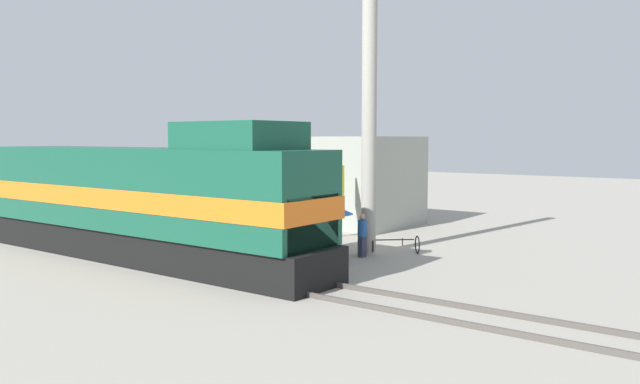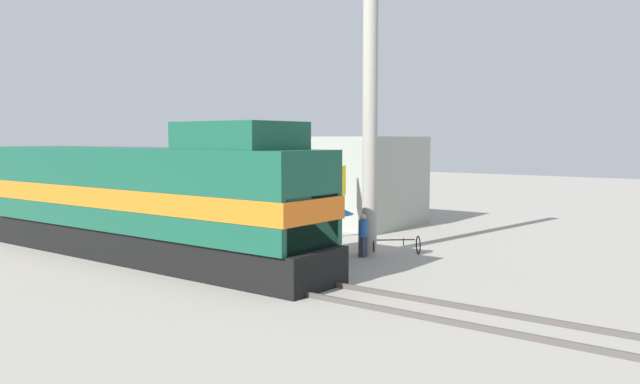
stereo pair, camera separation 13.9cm
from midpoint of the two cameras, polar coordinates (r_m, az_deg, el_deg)
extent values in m
plane|color=gray|center=(20.73, -9.09, -7.41)|extent=(120.00, 120.00, 0.00)
cube|color=#4C4742|center=(20.23, -10.56, -7.52)|extent=(0.08, 31.25, 0.15)
cube|color=#4C4742|center=(21.21, -7.70, -6.90)|extent=(0.08, 31.25, 0.15)
cube|color=black|center=(23.62, -15.99, -4.58)|extent=(2.63, 16.18, 1.16)
cube|color=#144C38|center=(23.37, -16.11, 0.33)|extent=(2.86, 15.53, 2.90)
cube|color=orange|center=(23.40, -16.09, -0.37)|extent=(2.90, 15.69, 0.70)
cube|color=orange|center=(18.64, -3.54, -2.63)|extent=(2.43, 2.27, 1.59)
cube|color=#144C38|center=(19.67, -7.57, 5.13)|extent=(2.69, 3.56, 0.86)
cylinder|color=#9E998E|center=(23.54, 4.35, 8.09)|extent=(0.57, 0.57, 11.42)
cylinder|color=#4C4C4C|center=(22.54, 0.30, -3.72)|extent=(0.05, 0.05, 2.04)
cone|color=#1959B2|center=(22.42, 0.30, -1.43)|extent=(2.02, 2.02, 0.46)
cube|color=#595959|center=(27.43, 0.66, -2.35)|extent=(0.12, 0.12, 1.86)
cube|color=yellow|center=(27.27, 0.66, 0.97)|extent=(2.32, 0.08, 1.33)
sphere|color=#236028|center=(23.94, 0.49, -4.71)|extent=(0.79, 0.79, 0.79)
cube|color=#2D3347|center=(23.31, 3.70, -5.01)|extent=(0.30, 0.20, 0.77)
cylinder|color=#2659A5|center=(23.20, 3.71, -3.32)|extent=(0.34, 0.34, 0.61)
sphere|color=tan|center=(23.14, 3.71, -2.29)|extent=(0.23, 0.23, 0.23)
torus|color=black|center=(24.22, 8.72, -4.78)|extent=(0.56, 0.49, 0.69)
torus|color=black|center=(23.88, 4.59, -4.87)|extent=(0.56, 0.49, 0.69)
cube|color=black|center=(24.00, 6.67, -4.36)|extent=(1.01, 1.16, 0.04)
cylinder|color=black|center=(24.07, 7.40, -4.53)|extent=(0.04, 0.04, 0.29)
cube|color=#999E93|center=(32.35, 2.11, 1.10)|extent=(5.21, 6.96, 4.49)
camera|label=1|loc=(0.07, -90.21, -0.02)|focal=35.00mm
camera|label=2|loc=(0.07, 89.79, 0.02)|focal=35.00mm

